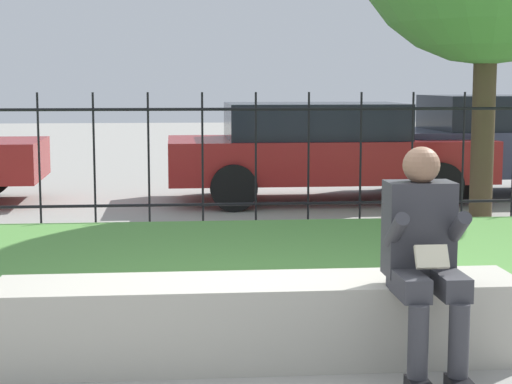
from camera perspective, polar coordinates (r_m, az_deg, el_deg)
ground_plane at (r=5.19m, az=1.18°, el=-11.15°), size 60.00×60.00×0.00m
stone_bench at (r=5.12m, az=0.26°, el=-8.86°), size 3.08×0.56×0.49m
person_seated_reader at (r=4.86m, az=11.14°, el=-3.89°), size 0.42×0.73×1.29m
grass_berm at (r=7.26m, az=-0.73°, el=-4.76°), size 10.18×2.97×0.25m
iron_fence at (r=9.37m, az=-1.79°, el=2.19°), size 8.18×0.03×1.54m
car_parked_center at (r=11.91m, az=4.48°, el=2.88°), size 4.38×1.98×1.36m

